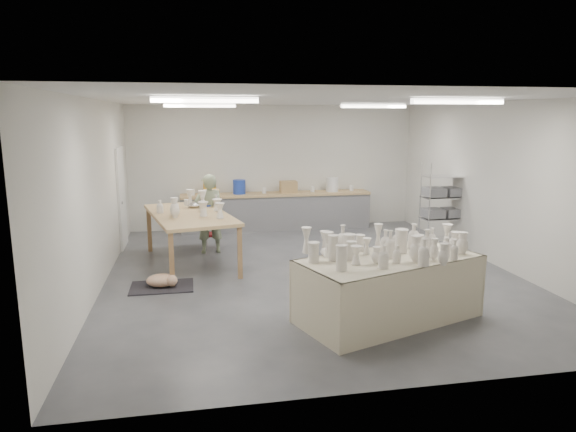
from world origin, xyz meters
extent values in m
plane|color=#424449|center=(0.00, 0.00, 0.00)|extent=(8.00, 8.00, 0.00)
cube|color=white|center=(0.00, 0.00, 2.99)|extent=(7.00, 8.00, 0.02)
cube|color=silver|center=(0.00, 4.00, 1.50)|extent=(7.00, 0.02, 3.00)
cube|color=silver|center=(0.00, -4.00, 1.50)|extent=(7.00, 0.02, 3.00)
cube|color=silver|center=(-3.50, 0.00, 1.50)|extent=(0.02, 8.00, 3.00)
cube|color=silver|center=(3.50, 0.00, 1.50)|extent=(0.02, 8.00, 3.00)
cube|color=white|center=(-3.47, 2.60, 1.05)|extent=(0.05, 0.90, 2.10)
cube|color=white|center=(-1.80, -1.50, 2.94)|extent=(1.40, 0.12, 0.08)
cube|color=white|center=(1.80, -1.50, 2.94)|extent=(1.40, 0.12, 0.08)
cube|color=white|center=(-1.80, 2.00, 2.94)|extent=(1.40, 0.12, 0.08)
cube|color=white|center=(1.80, 2.00, 2.94)|extent=(1.40, 0.12, 0.08)
cube|color=#AD8154|center=(0.00, 3.68, 0.87)|extent=(4.60, 0.60, 0.06)
cube|color=slate|center=(0.00, 3.68, 0.42)|extent=(4.60, 0.55, 0.84)
cylinder|color=gold|center=(-1.60, 3.68, 1.07)|extent=(0.30, 0.30, 0.34)
cylinder|color=#1F3BA9|center=(-0.90, 3.68, 1.07)|extent=(0.30, 0.30, 0.34)
cylinder|color=white|center=(1.40, 3.68, 1.07)|extent=(0.30, 0.30, 0.34)
cube|color=#A88351|center=(0.30, 3.68, 1.04)|extent=(0.40, 0.30, 0.28)
cylinder|color=white|center=(-2.00, 3.68, 0.97)|extent=(0.10, 0.10, 0.14)
cylinder|color=white|center=(-0.30, 3.68, 0.97)|extent=(0.10, 0.10, 0.14)
cylinder|color=white|center=(0.90, 3.68, 0.97)|extent=(0.10, 0.10, 0.14)
cylinder|color=white|center=(1.90, 3.68, 0.97)|extent=(0.10, 0.10, 0.14)
cylinder|color=silver|center=(2.78, 1.18, 0.90)|extent=(0.02, 0.02, 1.80)
cylinder|color=silver|center=(3.62, 1.18, 0.90)|extent=(0.02, 0.02, 1.80)
cylinder|color=silver|center=(2.78, 1.62, 0.90)|extent=(0.02, 0.02, 1.80)
cylinder|color=silver|center=(3.62, 1.62, 0.90)|extent=(0.02, 0.02, 1.80)
cube|color=silver|center=(3.20, 1.40, 0.15)|extent=(0.88, 0.48, 0.02)
cube|color=silver|center=(3.20, 1.40, 0.60)|extent=(0.88, 0.48, 0.02)
cube|color=silver|center=(3.20, 1.40, 1.05)|extent=(0.88, 0.48, 0.02)
cube|color=silver|center=(3.20, 1.40, 1.50)|extent=(0.88, 0.48, 0.02)
cube|color=slate|center=(2.98, 1.40, 0.72)|extent=(0.38, 0.42, 0.18)
cube|color=slate|center=(3.42, 1.40, 0.72)|extent=(0.38, 0.42, 0.18)
cube|color=slate|center=(2.98, 1.40, 1.17)|extent=(0.38, 0.42, 0.18)
cube|color=slate|center=(3.42, 1.40, 1.17)|extent=(0.38, 0.42, 0.18)
cube|color=olive|center=(0.56, -2.22, 0.38)|extent=(2.39, 1.66, 0.76)
cube|color=beige|center=(0.56, -2.22, 0.85)|extent=(2.70, 1.91, 0.03)
cube|color=beige|center=(0.56, -2.78, 0.43)|extent=(2.32, 0.84, 0.86)
cube|color=beige|center=(0.56, -1.66, 0.43)|extent=(2.32, 0.84, 0.86)
cube|color=#AD8154|center=(-2.07, 1.01, 0.94)|extent=(1.81, 2.80, 0.06)
cube|color=olive|center=(-2.65, -0.21, 0.45)|extent=(0.08, 0.08, 0.91)
cube|color=olive|center=(-1.50, -0.21, 0.45)|extent=(0.08, 0.08, 0.91)
cube|color=olive|center=(-2.65, 2.23, 0.45)|extent=(0.08, 0.08, 0.91)
cube|color=olive|center=(-1.50, 2.23, 0.45)|extent=(0.08, 0.08, 0.91)
ellipsoid|color=silver|center=(-1.97, 1.60, 1.02)|extent=(0.26, 0.26, 0.12)
cylinder|color=#1F3BA9|center=(-1.74, 1.75, 0.98)|extent=(0.26, 0.26, 0.03)
cylinder|color=white|center=(-2.12, 1.86, 1.03)|extent=(0.11, 0.11, 0.12)
cube|color=#A88351|center=(-1.62, 2.04, 1.11)|extent=(0.32, 0.26, 0.28)
cube|color=black|center=(-2.55, -0.30, 0.01)|extent=(1.00, 0.70, 0.02)
ellipsoid|color=white|center=(-2.55, -0.30, 0.12)|extent=(0.58, 0.51, 0.21)
sphere|color=white|center=(-2.38, -0.41, 0.14)|extent=(0.18, 0.18, 0.18)
imported|color=gray|center=(-1.69, 1.74, 0.80)|extent=(0.62, 0.43, 1.61)
cylinder|color=maroon|center=(-1.69, 2.01, 0.32)|extent=(0.36, 0.36, 0.04)
cylinder|color=silver|center=(-1.54, 2.01, 0.15)|extent=(0.02, 0.02, 0.31)
cylinder|color=silver|center=(-1.76, 2.14, 0.15)|extent=(0.02, 0.02, 0.31)
cylinder|color=silver|center=(-1.76, 1.88, 0.15)|extent=(0.02, 0.02, 0.31)
camera|label=1|loc=(-2.01, -8.49, 2.73)|focal=32.00mm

